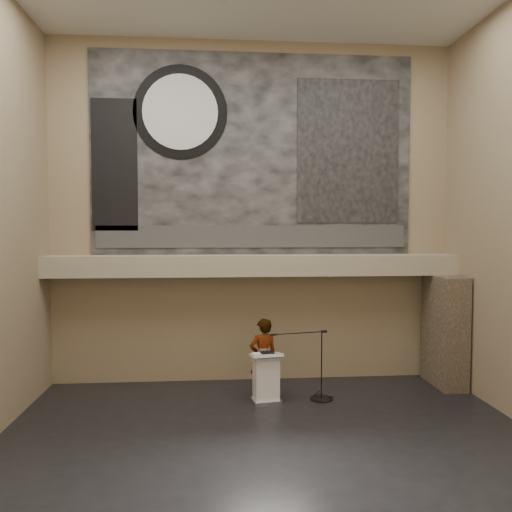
{
  "coord_description": "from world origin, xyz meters",
  "views": [
    {
      "loc": [
        -0.97,
        -8.54,
        3.82
      ],
      "look_at": [
        0.0,
        3.2,
        3.2
      ],
      "focal_mm": 35.0,
      "sensor_mm": 36.0,
      "label": 1
    }
  ],
  "objects": [
    {
      "name": "lectern",
      "position": [
        0.14,
        2.24,
        0.55
      ],
      "size": [
        0.75,
        0.59,
        1.13
      ],
      "rotation": [
        0.0,
        0.0,
        0.16
      ],
      "color": "silver",
      "rests_on": "floor"
    },
    {
      "name": "banner_text_strip",
      "position": [
        0.0,
        3.93,
        3.65
      ],
      "size": [
        7.76,
        0.02,
        0.55
      ],
      "primitive_type": "cube",
      "color": "#303030",
      "rests_on": "banner"
    },
    {
      "name": "wall_front",
      "position": [
        0.0,
        -4.0,
        4.25
      ],
      "size": [
        10.0,
        0.02,
        8.5
      ],
      "primitive_type": "cube",
      "color": "#8E7A5A",
      "rests_on": "floor"
    },
    {
      "name": "wall_back",
      "position": [
        0.0,
        4.0,
        4.25
      ],
      "size": [
        10.0,
        0.02,
        8.5
      ],
      "primitive_type": "cube",
      "color": "#8E7A5A",
      "rests_on": "floor"
    },
    {
      "name": "banner",
      "position": [
        0.0,
        3.97,
        5.7
      ],
      "size": [
        8.0,
        0.05,
        5.0
      ],
      "primitive_type": "cube",
      "color": "black",
      "rests_on": "wall_back"
    },
    {
      "name": "banner_clock_face",
      "position": [
        -1.8,
        3.91,
        6.7
      ],
      "size": [
        1.84,
        0.02,
        1.84
      ],
      "primitive_type": "cylinder",
      "rotation": [
        1.57,
        0.0,
        0.0
      ],
      "color": "silver",
      "rests_on": "banner"
    },
    {
      "name": "banner_brick_print",
      "position": [
        -3.4,
        3.93,
        5.4
      ],
      "size": [
        1.1,
        0.02,
        3.2
      ],
      "primitive_type": "cube",
      "color": "black",
      "rests_on": "banner"
    },
    {
      "name": "speaker_person",
      "position": [
        0.12,
        2.62,
        0.91
      ],
      "size": [
        0.75,
        0.6,
        1.81
      ],
      "primitive_type": "imported",
      "rotation": [
        0.0,
        0.0,
        3.42
      ],
      "color": "white",
      "rests_on": "floor"
    },
    {
      "name": "stone_pier",
      "position": [
        4.65,
        3.15,
        1.35
      ],
      "size": [
        0.6,
        1.4,
        2.7
      ],
      "primitive_type": "cube",
      "color": "#423629",
      "rests_on": "floor"
    },
    {
      "name": "papers",
      "position": [
        -0.03,
        2.2,
        1.1
      ],
      "size": [
        0.28,
        0.35,
        0.0
      ],
      "primitive_type": "cube",
      "rotation": [
        0.0,
        0.0,
        0.24
      ],
      "color": "white",
      "rests_on": "lectern"
    },
    {
      "name": "banner_building_print",
      "position": [
        2.4,
        3.93,
        5.8
      ],
      "size": [
        2.6,
        0.02,
        3.6
      ],
      "primitive_type": "cube",
      "color": "black",
      "rests_on": "banner"
    },
    {
      "name": "binder",
      "position": [
        0.17,
        2.23,
        1.12
      ],
      "size": [
        0.32,
        0.27,
        0.04
      ],
      "primitive_type": "cube",
      "rotation": [
        0.0,
        0.0,
        0.21
      ],
      "color": "black",
      "rests_on": "lectern"
    },
    {
      "name": "soffit",
      "position": [
        0.0,
        3.6,
        2.95
      ],
      "size": [
        10.0,
        0.8,
        0.5
      ],
      "primitive_type": "cube",
      "color": "#9D9379",
      "rests_on": "wall_back"
    },
    {
      "name": "sprinkler_left",
      "position": [
        -1.6,
        3.55,
        2.67
      ],
      "size": [
        0.04,
        0.04,
        0.06
      ],
      "primitive_type": "cylinder",
      "color": "#B2893D",
      "rests_on": "soffit"
    },
    {
      "name": "floor",
      "position": [
        0.0,
        0.0,
        0.0
      ],
      "size": [
        10.0,
        10.0,
        0.0
      ],
      "primitive_type": "plane",
      "color": "black",
      "rests_on": "ground"
    },
    {
      "name": "banner_clock_rim",
      "position": [
        -1.8,
        3.93,
        6.7
      ],
      "size": [
        2.3,
        0.02,
        2.3
      ],
      "primitive_type": "cylinder",
      "rotation": [
        1.57,
        0.0,
        0.0
      ],
      "color": "black",
      "rests_on": "banner"
    },
    {
      "name": "sprinkler_right",
      "position": [
        1.9,
        3.55,
        2.67
      ],
      "size": [
        0.04,
        0.04,
        0.06
      ],
      "primitive_type": "cylinder",
      "color": "#B2893D",
      "rests_on": "soffit"
    },
    {
      "name": "mic_stand",
      "position": [
        1.37,
        2.35,
        0.24
      ],
      "size": [
        1.44,
        0.52,
        1.58
      ],
      "rotation": [
        0.0,
        0.0,
        0.2
      ],
      "color": "black",
      "rests_on": "floor"
    }
  ]
}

